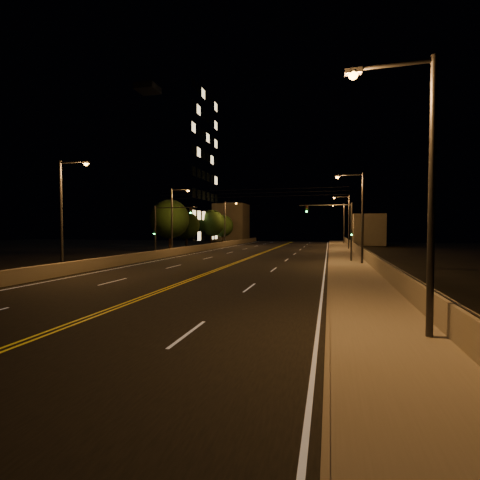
% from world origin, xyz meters
% --- Properties ---
extents(ground, '(160.00, 160.00, 0.00)m').
position_xyz_m(ground, '(0.00, 0.00, 0.00)').
color(ground, black).
rests_on(ground, ground).
extents(road, '(18.00, 120.00, 0.02)m').
position_xyz_m(road, '(0.00, 20.00, 0.01)').
color(road, black).
rests_on(road, ground).
extents(sidewalk, '(3.60, 120.00, 0.30)m').
position_xyz_m(sidewalk, '(10.80, 20.00, 0.15)').
color(sidewalk, gray).
rests_on(sidewalk, ground).
extents(curb, '(0.14, 120.00, 0.15)m').
position_xyz_m(curb, '(8.93, 20.00, 0.07)').
color(curb, gray).
rests_on(curb, ground).
extents(parapet_wall, '(0.30, 120.00, 1.00)m').
position_xyz_m(parapet_wall, '(12.45, 20.00, 0.80)').
color(parapet_wall, gray).
rests_on(parapet_wall, sidewalk).
extents(jersey_barrier, '(0.45, 120.00, 0.95)m').
position_xyz_m(jersey_barrier, '(-9.82, 20.00, 0.47)').
color(jersey_barrier, gray).
rests_on(jersey_barrier, ground).
extents(distant_building_right, '(6.00, 10.00, 6.25)m').
position_xyz_m(distant_building_right, '(16.50, 67.08, 3.13)').
color(distant_building_right, gray).
rests_on(distant_building_right, ground).
extents(distant_building_left, '(8.00, 8.00, 9.69)m').
position_xyz_m(distant_building_left, '(-16.00, 78.64, 4.84)').
color(distant_building_left, gray).
rests_on(distant_building_left, ground).
extents(parapet_rail, '(0.06, 120.00, 0.06)m').
position_xyz_m(parapet_rail, '(12.45, 20.00, 1.33)').
color(parapet_rail, black).
rests_on(parapet_rail, parapet_wall).
extents(lane_markings, '(17.32, 116.00, 0.00)m').
position_xyz_m(lane_markings, '(0.00, 19.93, 0.02)').
color(lane_markings, silver).
rests_on(lane_markings, road).
extents(streetlight_0, '(2.55, 0.28, 8.38)m').
position_xyz_m(streetlight_0, '(11.50, 2.14, 4.88)').
color(streetlight_0, '#2D2D33').
rests_on(streetlight_0, ground).
extents(streetlight_1, '(2.55, 0.28, 8.38)m').
position_xyz_m(streetlight_1, '(11.50, 23.81, 4.88)').
color(streetlight_1, '#2D2D33').
rests_on(streetlight_1, ground).
extents(streetlight_2, '(2.55, 0.28, 8.38)m').
position_xyz_m(streetlight_2, '(11.50, 46.23, 4.88)').
color(streetlight_2, '#2D2D33').
rests_on(streetlight_2, ground).
extents(streetlight_3, '(2.55, 0.28, 8.38)m').
position_xyz_m(streetlight_3, '(11.50, 64.73, 4.88)').
color(streetlight_3, '#2D2D33').
rests_on(streetlight_3, ground).
extents(streetlight_4, '(2.55, 0.28, 8.38)m').
position_xyz_m(streetlight_4, '(-9.90, 12.55, 4.88)').
color(streetlight_4, '#2D2D33').
rests_on(streetlight_4, ground).
extents(streetlight_5, '(2.55, 0.28, 8.38)m').
position_xyz_m(streetlight_5, '(-9.90, 31.10, 4.88)').
color(streetlight_5, '#2D2D33').
rests_on(streetlight_5, ground).
extents(streetlight_6, '(2.55, 0.28, 8.38)m').
position_xyz_m(streetlight_6, '(-9.90, 53.88, 4.88)').
color(streetlight_6, '#2D2D33').
rests_on(streetlight_6, ground).
extents(traffic_signal_right, '(5.11, 0.31, 5.89)m').
position_xyz_m(traffic_signal_right, '(9.98, 26.04, 3.74)').
color(traffic_signal_right, '#2D2D33').
rests_on(traffic_signal_right, ground).
extents(traffic_signal_left, '(5.11, 0.31, 5.89)m').
position_xyz_m(traffic_signal_left, '(-8.78, 26.04, 3.74)').
color(traffic_signal_left, '#2D2D33').
rests_on(traffic_signal_left, ground).
extents(overhead_wires, '(22.00, 0.03, 0.83)m').
position_xyz_m(overhead_wires, '(0.00, 29.50, 7.40)').
color(overhead_wires, black).
extents(building_tower, '(24.00, 15.00, 31.29)m').
position_xyz_m(building_tower, '(-25.69, 53.03, 15.07)').
color(building_tower, gray).
rests_on(building_tower, ground).
extents(tree_0, '(5.56, 5.56, 7.53)m').
position_xyz_m(tree_0, '(-13.19, 36.66, 4.75)').
color(tree_0, black).
rests_on(tree_0, ground).
extents(tree_1, '(4.55, 4.55, 6.17)m').
position_xyz_m(tree_1, '(-14.66, 45.99, 3.88)').
color(tree_1, black).
rests_on(tree_1, ground).
extents(tree_2, '(5.15, 5.15, 6.98)m').
position_xyz_m(tree_2, '(-13.09, 54.25, 4.40)').
color(tree_2, black).
rests_on(tree_2, ground).
extents(tree_3, '(4.55, 4.55, 6.16)m').
position_xyz_m(tree_3, '(-12.42, 59.28, 3.88)').
color(tree_3, black).
rests_on(tree_3, ground).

